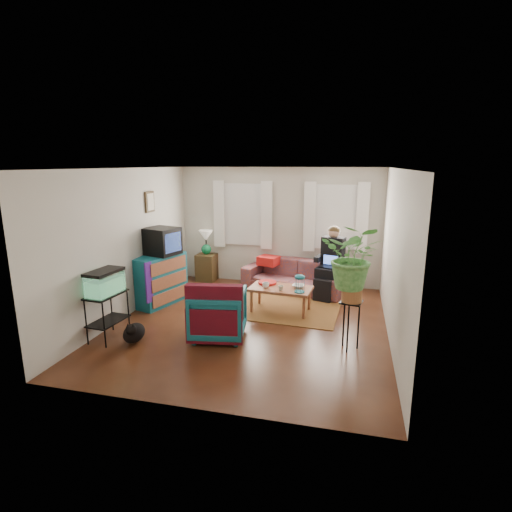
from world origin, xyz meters
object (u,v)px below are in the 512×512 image
(coffee_table, at_px, (281,299))
(dresser, at_px, (159,279))
(sofa, at_px, (295,270))
(side_table, at_px, (207,267))
(armchair, at_px, (218,311))
(plant_stand, at_px, (350,325))
(aquarium_stand, at_px, (108,316))

(coffee_table, bearing_deg, dresser, -172.12)
(sofa, xyz_separation_m, side_table, (-2.11, 0.26, -0.12))
(armchair, relative_size, plant_stand, 1.14)
(side_table, bearing_deg, coffee_table, -38.23)
(coffee_table, height_order, plant_stand, plant_stand)
(sofa, distance_m, dresser, 2.85)
(aquarium_stand, height_order, armchair, armchair)
(dresser, xyz_separation_m, coffee_table, (2.38, 0.10, -0.25))
(dresser, xyz_separation_m, armchair, (1.63, -1.20, -0.06))
(side_table, xyz_separation_m, armchair, (1.29, -2.92, 0.11))
(sofa, relative_size, plant_stand, 2.98)
(sofa, distance_m, armchair, 2.78)
(coffee_table, xyz_separation_m, plant_stand, (1.26, -1.27, 0.14))
(sofa, distance_m, coffee_table, 1.37)
(dresser, distance_m, plant_stand, 3.82)
(aquarium_stand, distance_m, coffee_table, 2.99)
(sofa, height_order, coffee_table, sofa)
(dresser, height_order, plant_stand, dresser)
(sofa, xyz_separation_m, coffee_table, (-0.06, -1.35, -0.20))
(sofa, bearing_deg, coffee_table, -76.55)
(dresser, bearing_deg, coffee_table, 19.18)
(sofa, xyz_separation_m, armchair, (-0.82, -2.66, -0.01))
(dresser, relative_size, coffee_table, 0.96)
(dresser, bearing_deg, side_table, 95.44)
(armchair, height_order, coffee_table, armchair)
(sofa, bearing_deg, aquarium_stand, -111.89)
(sofa, relative_size, dresser, 2.06)
(dresser, relative_size, plant_stand, 1.44)
(sofa, bearing_deg, plant_stand, -49.34)
(aquarium_stand, bearing_deg, plant_stand, 13.41)
(dresser, distance_m, coffee_table, 2.40)
(sofa, relative_size, armchair, 2.63)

